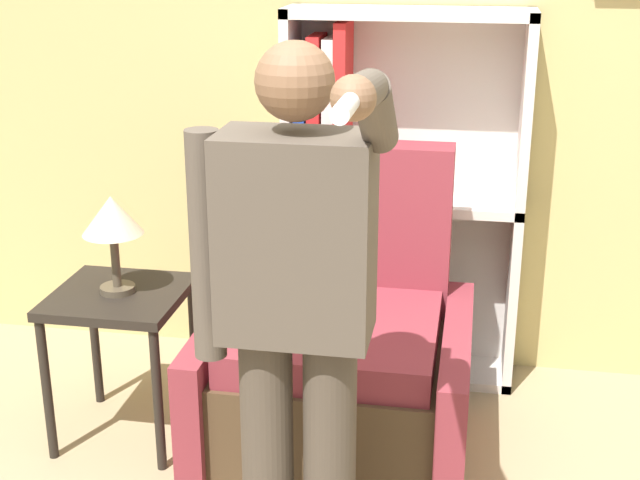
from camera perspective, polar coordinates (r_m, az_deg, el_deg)
The scene contains 6 objects.
wall_back at distance 3.86m, azimuth 5.77°, elevation 11.79°, with size 8.00×0.11×2.80m.
bookcase at distance 3.83m, azimuth 3.57°, elevation 2.76°, with size 1.00×0.28×1.60m.
armchair at distance 3.38m, azimuth 1.27°, elevation -7.85°, with size 0.97×0.92×1.13m.
person_standing at distance 2.39m, azimuth -1.59°, elevation -4.52°, with size 0.55×0.78×1.65m.
side_table at distance 3.49m, azimuth -12.69°, elevation -4.71°, with size 0.49×0.49×0.61m.
table_lamp at distance 3.35m, azimuth -13.16°, elevation 1.23°, with size 0.23×0.23×0.38m.
Camera 1 is at (0.31, -1.78, 1.91)m, focal length 50.00 mm.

